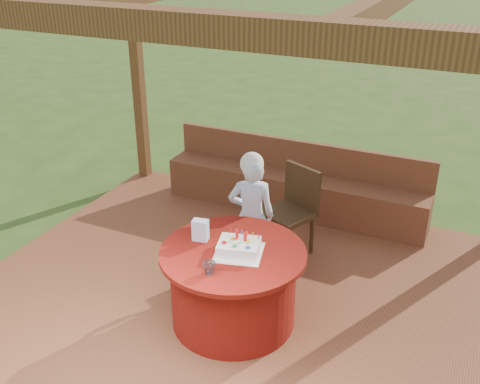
% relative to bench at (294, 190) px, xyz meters
% --- Properties ---
extents(ground, '(60.00, 60.00, 0.00)m').
position_rel_bench_xyz_m(ground, '(0.00, -1.72, -0.38)').
color(ground, '#2A4517').
rests_on(ground, ground).
extents(deck, '(4.50, 4.00, 0.12)m').
position_rel_bench_xyz_m(deck, '(0.00, -1.72, -0.32)').
color(deck, brown).
rests_on(deck, ground).
extents(pergola, '(4.50, 4.00, 2.72)m').
position_rel_bench_xyz_m(pergola, '(0.00, -1.72, 2.02)').
color(pergola, brown).
rests_on(pergola, deck).
extents(bench, '(3.00, 0.42, 0.80)m').
position_rel_bench_xyz_m(bench, '(0.00, 0.00, 0.00)').
color(bench, brown).
rests_on(bench, deck).
extents(table, '(1.17, 1.17, 0.67)m').
position_rel_bench_xyz_m(table, '(0.22, -2.07, 0.08)').
color(table, maroon).
rests_on(table, deck).
extents(chair, '(0.57, 0.57, 0.89)m').
position_rel_bench_xyz_m(chair, '(0.28, -0.82, 0.23)').
color(chair, '#362211').
rests_on(chair, deck).
extents(elderly_woman, '(0.49, 0.41, 1.21)m').
position_rel_bench_xyz_m(elderly_woman, '(0.05, -1.32, 0.35)').
color(elderly_woman, '#A8D0FA').
rests_on(elderly_woman, deck).
extents(birthday_cake, '(0.44, 0.44, 0.17)m').
position_rel_bench_xyz_m(birthday_cake, '(0.27, -2.08, 0.46)').
color(birthday_cake, white).
rests_on(birthday_cake, table).
extents(gift_bag, '(0.14, 0.10, 0.18)m').
position_rel_bench_xyz_m(gift_bag, '(-0.10, -2.02, 0.50)').
color(gift_bag, '#E191CB').
rests_on(gift_bag, table).
extents(drinking_glass, '(0.12, 0.12, 0.09)m').
position_rel_bench_xyz_m(drinking_glass, '(0.19, -2.43, 0.45)').
color(drinking_glass, silver).
rests_on(drinking_glass, table).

